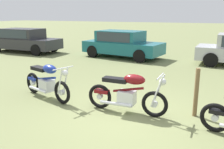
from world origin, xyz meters
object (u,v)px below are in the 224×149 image
(motorcycle_blue, at_px, (47,81))
(fence_post_wooden, at_px, (196,93))
(car_charcoal, at_px, (24,39))
(motorcycle_maroon, at_px, (127,93))
(car_teal, at_px, (122,43))

(motorcycle_blue, distance_m, fence_post_wooden, 3.97)
(car_charcoal, height_order, fence_post_wooden, car_charcoal)
(motorcycle_maroon, distance_m, car_teal, 7.76)
(motorcycle_maroon, distance_m, fence_post_wooden, 1.59)
(car_charcoal, xyz_separation_m, car_teal, (6.22, 0.73, -0.00))
(car_teal, bearing_deg, car_charcoal, -165.54)
(motorcycle_blue, relative_size, fence_post_wooden, 1.72)
(motorcycle_maroon, height_order, car_teal, car_teal)
(car_teal, height_order, fence_post_wooden, car_teal)
(car_charcoal, distance_m, car_teal, 6.26)
(fence_post_wooden, bearing_deg, motorcycle_maroon, -162.72)
(motorcycle_blue, xyz_separation_m, motorcycle_maroon, (2.43, -0.05, -0.01))
(motorcycle_maroon, distance_m, car_charcoal, 11.28)
(motorcycle_blue, relative_size, motorcycle_maroon, 0.97)
(motorcycle_blue, height_order, car_charcoal, car_charcoal)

